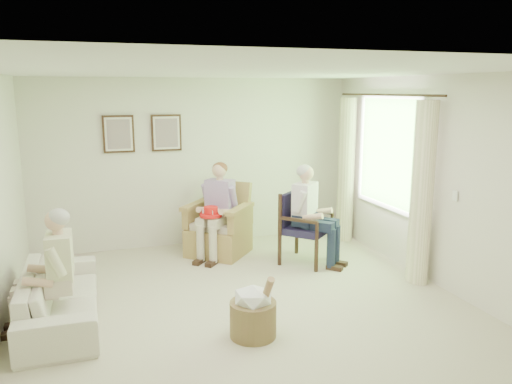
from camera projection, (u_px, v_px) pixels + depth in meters
floor at (249, 313)px, 5.51m from camera, size 5.50×5.50×0.00m
back_wall at (196, 163)px, 7.81m from camera, size 5.00×0.04×2.60m
front_wall at (400, 301)px, 2.69m from camera, size 5.00×0.04×2.60m
right_wall at (446, 184)px, 6.01m from camera, size 0.04×5.50×2.60m
ceiling at (248, 71)px, 4.99m from camera, size 5.00×5.50×0.02m
window at (389, 150)px, 7.06m from camera, size 0.13×2.50×1.63m
curtain_left at (422, 194)px, 6.20m from camera, size 0.34×0.34×2.30m
curtain_right at (346, 170)px, 8.02m from camera, size 0.34×0.34×2.30m
framed_print_left at (119, 134)px, 7.32m from camera, size 0.45×0.05×0.55m
framed_print_right at (166, 133)px, 7.54m from camera, size 0.45×0.05×0.55m
wicker_armchair at (218, 232)px, 7.47m from camera, size 0.83×0.82×1.06m
wood_armchair at (304, 224)px, 7.12m from camera, size 0.64×0.60×0.99m
sofa at (60, 296)px, 5.27m from camera, size 1.91×0.75×0.56m
person_wicker at (220, 204)px, 7.24m from camera, size 0.40×0.63×1.36m
person_dark at (309, 208)px, 6.91m from camera, size 0.40×0.63×1.38m
person_sofa at (56, 265)px, 5.00m from camera, size 0.42×0.62×1.23m
red_hat at (211, 213)px, 7.08m from camera, size 0.31×0.31×0.14m
hatbox at (253, 311)px, 4.94m from camera, size 0.57×0.57×0.68m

